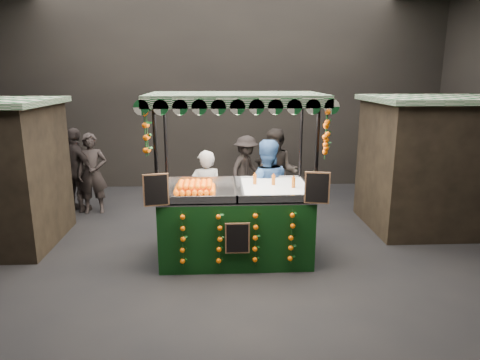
{
  "coord_description": "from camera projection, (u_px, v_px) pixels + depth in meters",
  "views": [
    {
      "loc": [
        -0.04,
        -6.69,
        3.02
      ],
      "look_at": [
        0.34,
        0.65,
        1.22
      ],
      "focal_mm": 32.46,
      "sensor_mm": 36.0,
      "label": 1
    }
  ],
  "objects": [
    {
      "name": "ground",
      "position": [
        222.0,
        260.0,
        7.21
      ],
      "size": [
        12.0,
        12.0,
        0.0
      ],
      "primitive_type": "plane",
      "color": "black",
      "rests_on": "ground"
    },
    {
      "name": "market_hall",
      "position": [
        219.0,
        49.0,
        6.41
      ],
      "size": [
        12.1,
        10.1,
        5.05
      ],
      "color": "black",
      "rests_on": "ground"
    },
    {
      "name": "neighbour_stall_right",
      "position": [
        442.0,
        163.0,
        8.58
      ],
      "size": [
        3.0,
        2.2,
        2.6
      ],
      "color": "black",
      "rests_on": "ground"
    },
    {
      "name": "juice_stall",
      "position": [
        236.0,
        210.0,
        7.13
      ],
      "size": [
        2.82,
        1.66,
        2.73
      ],
      "color": "black",
      "rests_on": "ground"
    },
    {
      "name": "vendor_grey",
      "position": [
        206.0,
        195.0,
        8.0
      ],
      "size": [
        0.67,
        0.5,
        1.68
      ],
      "rotation": [
        0.0,
        0.0,
        3.3
      ],
      "color": "gray",
      "rests_on": "ground"
    },
    {
      "name": "vendor_blue",
      "position": [
        266.0,
        190.0,
        7.98
      ],
      "size": [
        0.93,
        0.74,
        1.88
      ],
      "rotation": [
        0.0,
        0.0,
        3.11
      ],
      "color": "#294C86",
      "rests_on": "ground"
    },
    {
      "name": "shopper_0",
      "position": [
        92.0,
        174.0,
        9.51
      ],
      "size": [
        0.7,
        0.5,
        1.78
      ],
      "rotation": [
        0.0,
        0.0,
        0.12
      ],
      "color": "#2C2524",
      "rests_on": "ground"
    },
    {
      "name": "shopper_1",
      "position": [
        277.0,
        173.0,
        9.33
      ],
      "size": [
        1.11,
        0.99,
        1.9
      ],
      "rotation": [
        0.0,
        0.0,
        -0.35
      ],
      "color": "black",
      "rests_on": "ground"
    },
    {
      "name": "shopper_2",
      "position": [
        77.0,
        170.0,
        9.61
      ],
      "size": [
        1.17,
        1.01,
        1.88
      ],
      "rotation": [
        0.0,
        0.0,
        2.53
      ],
      "color": "#2D2524",
      "rests_on": "ground"
    },
    {
      "name": "shopper_3",
      "position": [
        246.0,
        169.0,
        10.31
      ],
      "size": [
        1.12,
        1.19,
        1.61
      ],
      "rotation": [
        0.0,
        0.0,
        0.9
      ],
      "color": "#2B2523",
      "rests_on": "ground"
    },
    {
      "name": "shopper_4",
      "position": [
        52.0,
        170.0,
        10.17
      ],
      "size": [
        0.85,
        0.59,
        1.66
      ],
      "rotation": [
        0.0,
        0.0,
        3.06
      ],
      "color": "#2B2623",
      "rests_on": "ground"
    },
    {
      "name": "shopper_5",
      "position": [
        273.0,
        168.0,
        10.65
      ],
      "size": [
        1.27,
        1.37,
        1.53
      ],
      "rotation": [
        0.0,
        0.0,
        2.28
      ],
      "color": "#2D2824",
      "rests_on": "ground"
    }
  ]
}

